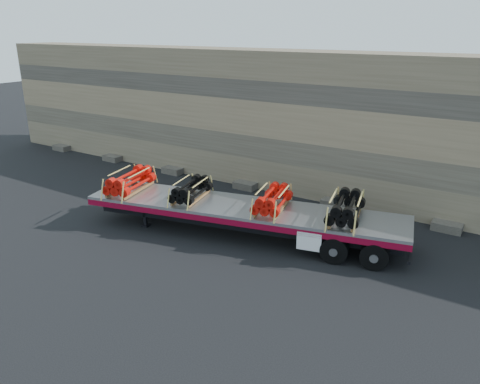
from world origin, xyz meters
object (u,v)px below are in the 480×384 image
(bundle_front, at_px, (130,182))
(bundle_midfront, at_px, (191,190))
(bundle_midrear, at_px, (272,200))
(trailer, at_px, (242,221))
(bundle_rear, at_px, (346,209))

(bundle_front, relative_size, bundle_midfront, 1.13)
(bundle_midfront, bearing_deg, bundle_midrear, 0.00)
(trailer, distance_m, bundle_midrear, 1.63)
(bundle_front, bearing_deg, bundle_midrear, 0.00)
(trailer, height_order, bundle_rear, bundle_rear)
(bundle_front, xyz_separation_m, bundle_midrear, (6.29, 1.42, -0.04))
(bundle_midfront, xyz_separation_m, bundle_rear, (6.19, 1.40, 0.05))
(bundle_midfront, bearing_deg, bundle_rear, 0.00)
(bundle_midfront, distance_m, bundle_rear, 6.35)
(trailer, relative_size, bundle_midrear, 5.89)
(trailer, distance_m, bundle_midfront, 2.49)
(trailer, height_order, bundle_front, bundle_front)
(trailer, xyz_separation_m, bundle_midfront, (-2.21, -0.50, 1.03))
(bundle_midfront, relative_size, bundle_midrear, 0.96)
(trailer, bearing_deg, bundle_midfront, 180.00)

